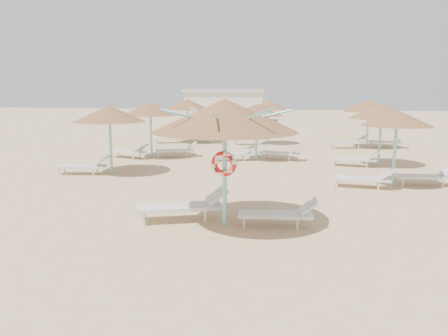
# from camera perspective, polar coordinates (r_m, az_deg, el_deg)

# --- Properties ---
(ground) EXTENTS (120.00, 120.00, 0.00)m
(ground) POSITION_cam_1_polar(r_m,az_deg,el_deg) (11.09, -0.16, -7.32)
(ground) COLOR tan
(ground) RESTS_ON ground
(main_palapa) EXTENTS (3.50, 3.50, 3.14)m
(main_palapa) POSITION_cam_1_polar(r_m,az_deg,el_deg) (10.44, 0.09, 6.85)
(main_palapa) COLOR #7BD6D3
(main_palapa) RESTS_ON ground
(lounger_main_a) EXTENTS (2.42, 1.45, 0.84)m
(lounger_main_a) POSITION_cam_1_polar(r_m,az_deg,el_deg) (11.33, -5.00, -4.86)
(lounger_main_a) COLOR silver
(lounger_main_a) RESTS_ON ground
(lounger_main_b) EXTENTS (2.00, 0.80, 0.71)m
(lounger_main_b) POSITION_cam_1_polar(r_m,az_deg,el_deg) (10.89, 7.40, -5.90)
(lounger_main_b) COLOR silver
(lounger_main_b) RESTS_ON ground
(palapa_field) EXTENTS (15.49, 13.46, 2.72)m
(palapa_field) POSITION_cam_1_polar(r_m,az_deg,el_deg) (21.77, 4.31, 7.52)
(palapa_field) COLOR #7BD6D3
(palapa_field) RESTS_ON ground
(service_hut) EXTENTS (8.40, 4.40, 3.25)m
(service_hut) POSITION_cam_1_polar(r_m,az_deg,el_deg) (46.11, 0.28, 8.23)
(service_hut) COLOR silver
(service_hut) RESTS_ON ground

